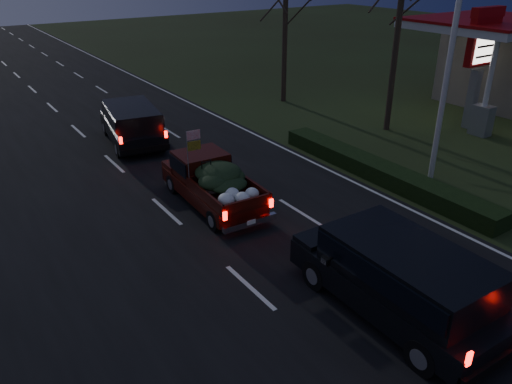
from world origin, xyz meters
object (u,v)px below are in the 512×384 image
rear_suv (403,274)px  pickup_truck (212,179)px  light_pole (455,26)px  gas_price_pylon (482,48)px  lead_suv (132,121)px

rear_suv → pickup_truck: bearing=96.7°
rear_suv → light_pole: bearing=34.5°
gas_price_pylon → pickup_truck: gas_price_pylon is taller
gas_price_pylon → rear_suv: bearing=-150.4°
light_pole → gas_price_pylon: 7.36m
light_pole → lead_suv: light_pole is taller
gas_price_pylon → light_pole: bearing=-155.3°
lead_suv → gas_price_pylon: bearing=-15.9°
pickup_truck → gas_price_pylon: bearing=3.6°
light_pole → pickup_truck: light_pole is taller
pickup_truck → light_pole: bearing=-16.2°
pickup_truck → rear_suv: 7.48m
gas_price_pylon → lead_suv: gas_price_pylon is taller
pickup_truck → rear_suv: pickup_truck is taller
light_pole → pickup_truck: 9.56m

